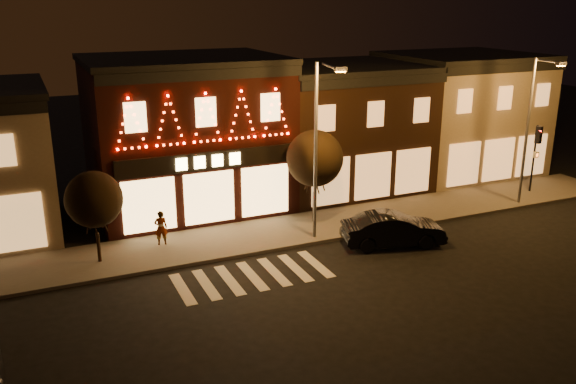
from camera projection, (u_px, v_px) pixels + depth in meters
ground at (291, 319)px, 22.20m from camera, size 120.00×120.00×0.00m
sidewalk_far at (261, 235)px, 29.91m from camera, size 44.00×4.00×0.15m
building_pulp at (186, 133)px, 33.11m from camera, size 10.20×8.34×8.30m
building_right_a at (339, 126)px, 36.91m from camera, size 9.20×8.28×7.50m
building_right_b at (459, 113)px, 40.34m from camera, size 9.20×8.28×7.80m
traffic_signal_far at (537, 145)px, 35.53m from camera, size 0.36×0.46×4.01m
streetlamp_mid at (319, 139)px, 27.85m from camera, size 0.67×1.92×8.35m
streetlamp_right at (532, 121)px, 32.89m from camera, size 0.52×1.84×8.04m
tree_left at (94, 199)px, 25.91m from camera, size 2.44×2.44×4.08m
tree_right at (315, 158)px, 30.54m from camera, size 2.87×2.87×4.80m
dark_sedan at (393, 229)px, 28.66m from camera, size 5.07×2.87×1.58m
pedestrian at (161, 228)px, 28.35m from camera, size 0.65×0.47×1.66m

